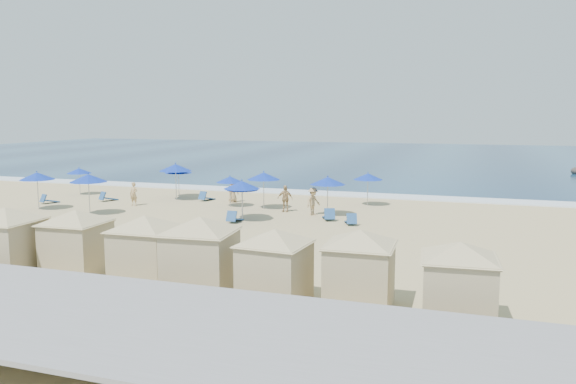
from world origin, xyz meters
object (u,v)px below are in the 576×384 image
Objects in this scene: beachgoer_0 at (134,194)px; beachgoer_2 at (313,201)px; umbrella_1 at (37,176)px; umbrella_10 at (328,181)px; umbrella_3 at (88,178)px; umbrella_5 at (230,179)px; cabana_0 at (7,233)px; umbrella_6 at (242,185)px; beachgoer_1 at (285,199)px; cabana_3 at (200,245)px; umbrella_2 at (176,168)px; umbrella_4 at (178,170)px; trash_bin at (160,232)px; cabana_2 at (146,241)px; umbrella_7 at (264,176)px; cabana_4 at (275,257)px; cabana_6 at (459,273)px; cabana_1 at (76,234)px; umbrella_0 at (79,171)px; umbrella_8 at (242,187)px; umbrella_9 at (368,177)px; cabana_5 at (360,258)px; beachgoer_3 at (233,190)px.

beachgoer_0 is 0.94× the size of beachgoer_2.
umbrella_1 reaches higher than umbrella_10.
umbrella_3 reaches higher than umbrella_5.
cabana_0 is at bearing -179.47° from beachgoer_2.
beachgoer_1 is at bearing 70.40° from umbrella_6.
umbrella_1 reaches higher than beachgoer_2.
umbrella_3 is at bearing 139.59° from cabana_3.
beachgoer_0 is at bearing -113.96° from umbrella_2.
umbrella_4 is at bearing 158.93° from beachgoer_1.
umbrella_5 reaches higher than trash_bin.
cabana_2 is 19.64m from umbrella_1.
cabana_3 is at bearing -75.92° from umbrella_7.
cabana_4 is 0.99× the size of cabana_6.
cabana_1 is at bearing -85.99° from umbrella_5.
umbrella_0 is 0.96× the size of umbrella_8.
beachgoer_2 is (17.46, 3.73, -1.33)m from umbrella_1.
cabana_3 is at bearing -74.41° from trash_bin.
cabana_6 reaches higher than umbrella_3.
umbrella_8 reaches higher than beachgoer_0.
trash_bin is at bearing 117.83° from cabana_2.
cabana_4 is at bearing -62.48° from umbrella_6.
cabana_0 is 2.04× the size of umbrella_9.
cabana_2 is at bearing 177.06° from cabana_6.
umbrella_4 is (1.48, 8.35, -0.24)m from umbrella_3.
cabana_5 reaches higher than umbrella_3.
umbrella_0 reaches higher than umbrella_5.
cabana_2 is 1.77× the size of umbrella_1.
cabana_1 is at bearing -147.93° from beachgoer_3.
umbrella_0 is at bearing 117.90° from beachgoer_3.
umbrella_3 reaches higher than beachgoer_2.
cabana_1 is at bearing -110.43° from umbrella_9.
beachgoer_1 is (-0.24, 16.14, -0.76)m from cabana_2.
cabana_2 reaches higher than umbrella_5.
beachgoer_2 is at bearing 5.40° from beachgoer_0.
cabana_0 is 10.71m from cabana_4.
umbrella_6 is at bearing -13.24° from beachgoer_0.
cabana_0 is 5.64m from cabana_2.
umbrella_2 is at bearing 69.60° from beachgoer_0.
umbrella_0 is 0.91× the size of umbrella_4.
cabana_6 reaches higher than beachgoer_0.
trash_bin is 0.29× the size of umbrella_10.
cabana_3 reaches higher than cabana_2.
umbrella_9 reaches higher than beachgoer_0.
umbrella_8 is (1.38, 12.78, 0.32)m from cabana_1.
cabana_6 is 21.81m from umbrella_9.
umbrella_8 reaches higher than beachgoer_2.
umbrella_8 is at bearing -117.48° from beachgoer_1.
umbrella_0 is at bearing 137.08° from cabana_3.
umbrella_5 is 6.66m from beachgoer_0.
cabana_1 reaches higher than umbrella_3.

